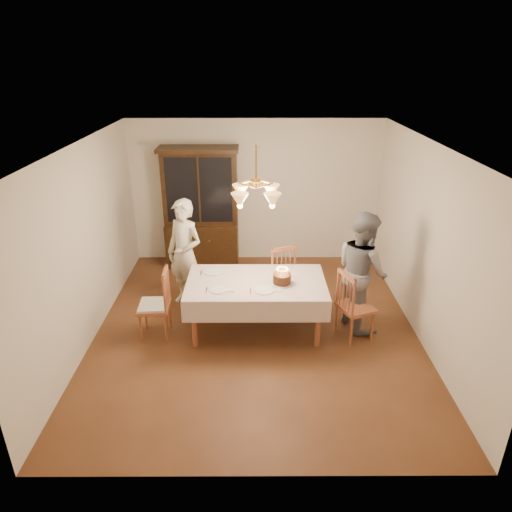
{
  "coord_description": "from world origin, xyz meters",
  "views": [
    {
      "loc": [
        -0.02,
        -5.55,
        3.61
      ],
      "look_at": [
        0.0,
        0.2,
        1.05
      ],
      "focal_mm": 32.0,
      "sensor_mm": 36.0,
      "label": 1
    }
  ],
  "objects_px": {
    "china_hutch": "(201,210)",
    "birthday_cake": "(282,279)",
    "chair_far_side": "(278,276)",
    "dining_table": "(256,286)",
    "elderly_woman": "(185,254)"
  },
  "relations": [
    {
      "from": "chair_far_side",
      "to": "birthday_cake",
      "type": "bearing_deg",
      "value": -90.09
    },
    {
      "from": "china_hutch",
      "to": "birthday_cake",
      "type": "height_order",
      "value": "china_hutch"
    },
    {
      "from": "chair_far_side",
      "to": "birthday_cake",
      "type": "relative_size",
      "value": 3.33
    },
    {
      "from": "china_hutch",
      "to": "birthday_cake",
      "type": "bearing_deg",
      "value": -60.3
    },
    {
      "from": "china_hutch",
      "to": "chair_far_side",
      "type": "distance_m",
      "value": 2.06
    },
    {
      "from": "elderly_woman",
      "to": "dining_table",
      "type": "bearing_deg",
      "value": -2.74
    },
    {
      "from": "dining_table",
      "to": "china_hutch",
      "type": "xyz_separation_m",
      "value": [
        -0.98,
        2.25,
        0.36
      ]
    },
    {
      "from": "chair_far_side",
      "to": "elderly_woman",
      "type": "distance_m",
      "value": 1.48
    },
    {
      "from": "chair_far_side",
      "to": "dining_table",
      "type": "bearing_deg",
      "value": -113.64
    },
    {
      "from": "elderly_woman",
      "to": "china_hutch",
      "type": "bearing_deg",
      "value": 118.59
    },
    {
      "from": "dining_table",
      "to": "birthday_cake",
      "type": "relative_size",
      "value": 6.33
    },
    {
      "from": "china_hutch",
      "to": "dining_table",
      "type": "bearing_deg",
      "value": -66.59
    },
    {
      "from": "china_hutch",
      "to": "elderly_woman",
      "type": "relative_size",
      "value": 1.28
    },
    {
      "from": "dining_table",
      "to": "china_hutch",
      "type": "height_order",
      "value": "china_hutch"
    },
    {
      "from": "birthday_cake",
      "to": "elderly_woman",
      "type": "bearing_deg",
      "value": 150.0
    }
  ]
}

